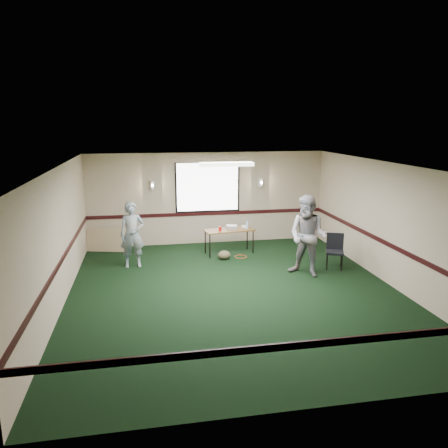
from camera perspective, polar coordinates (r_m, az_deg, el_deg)
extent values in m
plane|color=black|center=(9.48, 1.43, -8.86)|extent=(8.00, 8.00, 0.00)
plane|color=tan|center=(12.92, -2.16, 3.35)|extent=(7.00, 0.00, 7.00)
plane|color=tan|center=(5.42, 10.33, -11.18)|extent=(7.00, 0.00, 7.00)
plane|color=tan|center=(9.04, -20.81, -1.85)|extent=(0.00, 8.00, 8.00)
plane|color=tan|center=(10.35, 20.82, -0.02)|extent=(0.00, 8.00, 8.00)
plane|color=white|center=(8.83, 1.53, 7.59)|extent=(8.00, 8.00, 0.00)
cube|color=black|center=(12.99, -2.13, 1.39)|extent=(7.00, 0.03, 0.10)
cube|color=black|center=(5.63, 10.08, -15.30)|extent=(7.00, 0.03, 0.10)
cube|color=black|center=(9.16, -20.49, -4.57)|extent=(0.03, 8.00, 0.10)
cube|color=black|center=(10.44, 20.55, -2.42)|extent=(0.03, 8.00, 0.10)
cube|color=black|center=(12.84, -2.16, 4.87)|extent=(1.90, 0.01, 1.50)
cube|color=white|center=(12.83, -2.15, 4.87)|extent=(1.80, 0.02, 1.40)
cube|color=tan|center=(12.74, -2.18, 8.30)|extent=(2.05, 0.08, 0.10)
cylinder|color=silver|center=(12.66, -9.35, 5.05)|extent=(0.16, 0.16, 0.25)
cylinder|color=silver|center=(13.11, 4.83, 5.45)|extent=(0.16, 0.16, 0.25)
cube|color=white|center=(9.81, 0.32, 7.81)|extent=(1.20, 0.32, 0.08)
cube|color=#563B18|center=(11.98, 0.68, -0.80)|extent=(1.42, 0.74, 0.04)
cylinder|color=black|center=(11.68, -1.86, -2.90)|extent=(0.03, 0.03, 0.64)
cylinder|color=black|center=(12.09, 3.82, -2.36)|extent=(0.03, 0.03, 0.64)
cylinder|color=black|center=(12.08, -2.46, -2.35)|extent=(0.03, 0.03, 0.64)
cylinder|color=black|center=(12.48, 3.05, -1.85)|extent=(0.03, 0.03, 0.64)
cube|color=#96959D|center=(12.04, 1.01, -0.41)|extent=(0.34, 0.31, 0.10)
cube|color=silver|center=(12.21, 2.74, -0.35)|extent=(0.22, 0.19, 0.05)
cylinder|color=#AE100B|center=(11.78, -0.52, -0.64)|extent=(0.08, 0.08, 0.12)
cylinder|color=#96C0F5|center=(12.09, 3.04, -0.10)|extent=(0.06, 0.06, 0.20)
ellipsoid|color=#3F3824|center=(11.59, 0.01, -4.07)|extent=(0.39, 0.34, 0.24)
torus|color=#CB4C19|center=(11.83, 2.19, -4.28)|extent=(0.40, 0.40, 0.02)
cube|color=tan|center=(12.67, -14.81, -2.04)|extent=(1.27, 0.49, 0.65)
cube|color=black|center=(11.15, 14.27, -3.59)|extent=(0.55, 0.55, 0.06)
cube|color=black|center=(11.28, 14.30, -2.16)|extent=(0.40, 0.20, 0.42)
cylinder|color=black|center=(11.04, 13.32, -4.91)|extent=(0.03, 0.03, 0.39)
cylinder|color=black|center=(11.06, 15.15, -4.99)|extent=(0.03, 0.03, 0.39)
cylinder|color=black|center=(11.38, 13.29, -4.37)|extent=(0.03, 0.03, 0.39)
cylinder|color=black|center=(11.39, 15.06, -4.45)|extent=(0.03, 0.03, 0.39)
imported|color=#3B5F81|center=(11.07, -11.89, -1.38)|extent=(0.62, 0.43, 1.65)
imported|color=#6D88AA|center=(10.38, 10.90, -1.56)|extent=(1.18, 1.17, 1.92)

